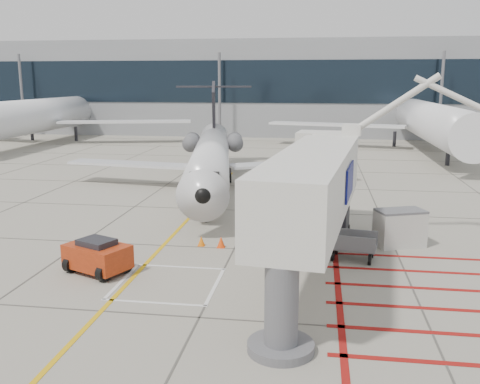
# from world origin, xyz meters

# --- Properties ---
(ground_plane) EXTENTS (260.00, 260.00, 0.00)m
(ground_plane) POSITION_xyz_m (0.00, 0.00, 0.00)
(ground_plane) COLOR gray
(ground_plane) RESTS_ON ground
(regional_jet) EXTENTS (28.81, 33.93, 7.94)m
(regional_jet) POSITION_xyz_m (-3.68, 15.89, 3.97)
(regional_jet) COLOR silver
(regional_jet) RESTS_ON ground_plane
(jet_bridge) EXTENTS (10.92, 19.20, 7.30)m
(jet_bridge) POSITION_xyz_m (3.86, 0.22, 3.65)
(jet_bridge) COLOR silver
(jet_bridge) RESTS_ON ground_plane
(pushback_tug) EXTENTS (3.19, 2.68, 1.60)m
(pushback_tug) POSITION_xyz_m (-5.42, -0.15, 0.80)
(pushback_tug) COLOR #AC3010
(pushback_tug) RESTS_ON ground_plane
(baggage_cart) EXTENTS (2.37, 1.74, 1.36)m
(baggage_cart) POSITION_xyz_m (5.78, 3.22, 0.68)
(baggage_cart) COLOR #535458
(baggage_cart) RESTS_ON ground_plane
(ground_power_unit) EXTENTS (2.70, 2.13, 1.87)m
(ground_power_unit) POSITION_xyz_m (8.26, 5.76, 0.94)
(ground_power_unit) COLOR silver
(ground_power_unit) RESTS_ON ground_plane
(cone_nose) EXTENTS (0.41, 0.41, 0.57)m
(cone_nose) POSITION_xyz_m (-0.70, 4.14, 0.29)
(cone_nose) COLOR #EF420C
(cone_nose) RESTS_ON ground_plane
(cone_side) EXTENTS (0.37, 0.37, 0.51)m
(cone_side) POSITION_xyz_m (-1.74, 4.27, 0.25)
(cone_side) COLOR orange
(cone_side) RESTS_ON ground_plane
(terminal_building) EXTENTS (180.00, 28.00, 14.00)m
(terminal_building) POSITION_xyz_m (10.00, 70.00, 7.00)
(terminal_building) COLOR gray
(terminal_building) RESTS_ON ground_plane
(terminal_glass_band) EXTENTS (180.00, 0.10, 6.00)m
(terminal_glass_band) POSITION_xyz_m (10.00, 55.95, 8.00)
(terminal_glass_band) COLOR black
(terminal_glass_band) RESTS_ON ground_plane
(bg_aircraft_b) EXTENTS (38.93, 43.26, 12.98)m
(bg_aircraft_b) POSITION_xyz_m (-32.32, 46.00, 6.49)
(bg_aircraft_b) COLOR silver
(bg_aircraft_b) RESTS_ON ground_plane
(bg_aircraft_c) EXTENTS (38.09, 42.32, 12.70)m
(bg_aircraft_c) POSITION_xyz_m (16.69, 46.00, 6.35)
(bg_aircraft_c) COLOR silver
(bg_aircraft_c) RESTS_ON ground_plane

